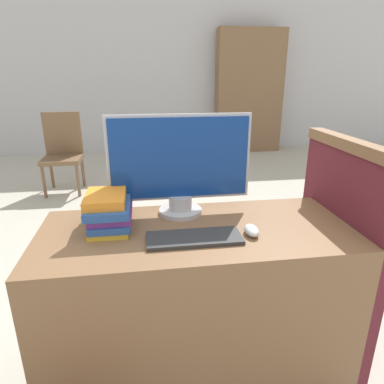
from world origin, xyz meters
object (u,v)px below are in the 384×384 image
Objects in this scene: mouse at (252,230)px; book_stack at (109,211)px; keyboard at (194,238)px; monitor at (180,165)px; far_chair at (63,150)px.

book_stack is (-0.57, 0.16, 0.05)m from mouse.
monitor is at bearing 94.49° from keyboard.
keyboard is at bearing -177.32° from mouse.
far_chair reaches higher than keyboard.
far_chair is (-1.11, 2.76, -0.49)m from monitor.
keyboard is 0.40× the size of far_chair.
monitor is 0.37m from book_stack.
far_chair reaches higher than book_stack.
book_stack is (-0.31, -0.11, -0.16)m from monitor.
monitor is 6.50× the size of mouse.
monitor is 1.71× the size of keyboard.
mouse reaches higher than keyboard.
monitor is 0.36m from keyboard.
far_chair is (-0.80, 2.87, -0.33)m from book_stack.
far_chair is at bearing 111.98° from monitor.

